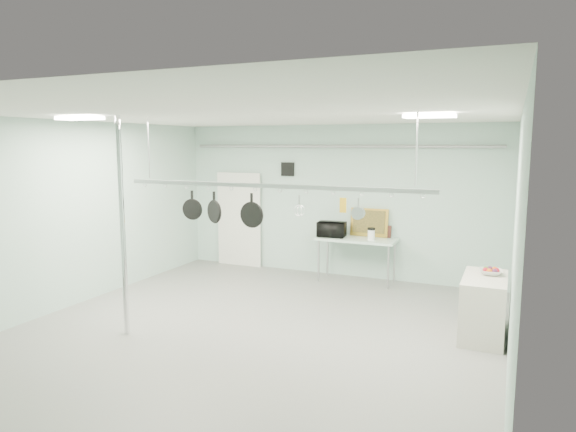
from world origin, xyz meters
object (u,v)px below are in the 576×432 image
at_px(side_cabinet, 484,307).
at_px(pot_rack, 268,184).
at_px(skillet_left, 192,205).
at_px(skillet_right, 252,210).
at_px(chrome_pole, 122,228).
at_px(microwave, 332,229).
at_px(skillet_mid, 214,207).
at_px(prep_table, 357,242).
at_px(fruit_bowl, 491,272).
at_px(coffee_canister, 371,235).

distance_m(side_cabinet, pot_rack, 3.62).
distance_m(skillet_left, skillet_right, 1.04).
xyz_separation_m(chrome_pole, skillet_right, (1.64, 0.90, 0.23)).
bearing_deg(microwave, skillet_mid, 70.87).
bearing_deg(chrome_pole, prep_table, 61.29).
relative_size(chrome_pole, side_cabinet, 2.67).
bearing_deg(skillet_right, fruit_bowl, 23.03).
xyz_separation_m(chrome_pole, skillet_mid, (0.99, 0.90, 0.24)).
height_order(chrome_pole, skillet_right, chrome_pole).
height_order(pot_rack, coffee_canister, pot_rack).
height_order(prep_table, skillet_mid, skillet_mid).
relative_size(coffee_canister, skillet_left, 0.46).
height_order(pot_rack, skillet_right, pot_rack).
bearing_deg(pot_rack, side_cabinet, 20.45).
bearing_deg(skillet_right, chrome_pole, -149.18).
bearing_deg(skillet_right, side_cabinet, 20.93).
bearing_deg(chrome_pole, coffee_canister, 57.30).
xyz_separation_m(chrome_pole, coffee_canister, (2.62, 4.09, -0.59)).
xyz_separation_m(pot_rack, skillet_left, (-1.30, 0.00, -0.37)).
xyz_separation_m(prep_table, side_cabinet, (2.55, -2.20, -0.38)).
distance_m(coffee_canister, skillet_left, 3.87).
xyz_separation_m(fruit_bowl, skillet_mid, (-3.92, -1.26, 0.90)).
bearing_deg(prep_table, pot_rack, -96.91).
xyz_separation_m(chrome_pole, skillet_left, (0.60, 0.90, 0.26)).
height_order(microwave, coffee_canister, microwave).
bearing_deg(skillet_mid, prep_table, 95.16).
distance_m(side_cabinet, skillet_left, 4.61).
relative_size(prep_table, fruit_bowl, 4.91).
relative_size(chrome_pole, fruit_bowl, 9.83).
distance_m(microwave, coffee_canister, 0.85).
xyz_separation_m(fruit_bowl, skillet_left, (-4.32, -1.26, 0.92)).
xyz_separation_m(side_cabinet, fruit_bowl, (0.07, 0.16, 0.49)).
bearing_deg(side_cabinet, coffee_canister, 136.85).
height_order(microwave, skillet_mid, skillet_mid).
distance_m(side_cabinet, skillet_right, 3.66).
height_order(fruit_bowl, skillet_left, skillet_left).
bearing_deg(pot_rack, skillet_mid, 180.00).
distance_m(chrome_pole, microwave, 4.55).
height_order(prep_table, pot_rack, pot_rack).
bearing_deg(skillet_right, coffee_canister, 74.83).
bearing_deg(fruit_bowl, pot_rack, -157.35).
relative_size(side_cabinet, fruit_bowl, 3.68).
distance_m(prep_table, coffee_canister, 0.39).
relative_size(pot_rack, fruit_bowl, 14.74).
bearing_deg(pot_rack, fruit_bowl, 22.65).
distance_m(pot_rack, coffee_canister, 3.49).
relative_size(side_cabinet, skillet_right, 2.33).
relative_size(prep_table, skillet_mid, 3.32).
bearing_deg(fruit_bowl, side_cabinet, -112.66).
distance_m(prep_table, side_cabinet, 3.39).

